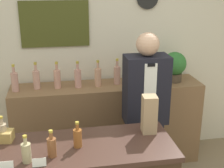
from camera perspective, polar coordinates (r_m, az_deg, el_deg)
The scene contains 20 objects.
back_wall at distance 3.64m, azimuth -3.73°, elevation 6.85°, with size 5.20×0.09×2.70m.
back_shelf at distance 3.68m, azimuth -0.81°, elevation -7.34°, with size 2.14×0.45×0.97m.
shopkeeper at distance 3.11m, azimuth 6.06°, elevation -5.81°, with size 0.42×0.26×1.65m.
potted_plant at distance 3.62m, azimuth 11.36°, elevation 3.34°, with size 0.27×0.27×0.34m.
paper_bag at distance 2.47m, azimuth 6.83°, elevation -5.53°, with size 0.12×0.12×0.31m.
price_card_left at distance 2.18m, azimuth -18.78°, elevation -13.97°, with size 0.09×0.02×0.06m.
price_card_right at distance 2.15m, azimuth -13.17°, elevation -13.79°, with size 0.09×0.02×0.06m.
gift_box at distance 2.51m, azimuth -19.10°, elevation -8.96°, with size 0.14×0.13×0.08m.
counter_bottle_0 at distance 2.51m, azimuth -19.36°, elevation -8.19°, with size 0.06×0.06×0.20m.
counter_bottle_1 at distance 2.19m, azimuth -15.40°, elevation -11.92°, with size 0.06×0.06×0.20m.
counter_bottle_2 at distance 2.22m, azimuth -10.96°, elevation -11.17°, with size 0.06×0.06×0.20m.
counter_bottle_3 at distance 2.30m, azimuth -6.30°, elevation -9.68°, with size 0.06×0.06×0.20m.
shelf_bottle_0 at distance 3.42m, azimuth -17.36°, elevation 0.48°, with size 0.07×0.07×0.29m.
shelf_bottle_1 at distance 3.43m, azimuth -13.65°, elevation 0.91°, with size 0.07×0.07×0.29m.
shelf_bottle_2 at distance 3.41m, azimuth -9.97°, elevation 1.04°, with size 0.07×0.07×0.29m.
shelf_bottle_3 at distance 3.40m, azimuth -6.25°, elevation 1.16°, with size 0.07×0.07×0.29m.
shelf_bottle_4 at distance 3.42m, azimuth -2.58°, elevation 1.39°, with size 0.07×0.07×0.29m.
shelf_bottle_5 at distance 3.49m, azimuth 0.94°, elevation 1.76°, with size 0.07×0.07×0.29m.
shelf_bottle_6 at distance 3.53m, azimuth 4.47°, elevation 1.92°, with size 0.07×0.07×0.29m.
shelf_bottle_7 at distance 3.58m, azimuth 7.93°, elevation 2.04°, with size 0.07×0.07×0.29m.
Camera 1 is at (-0.41, -1.53, 2.13)m, focal length 50.00 mm.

